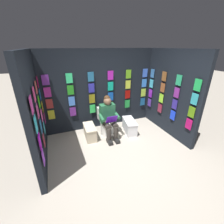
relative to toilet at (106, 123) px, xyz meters
The scene contains 8 objects.
ground_plane 1.59m from the toilet, 90.68° to the left, with size 30.00×30.00×0.00m, color #B2A899.
display_wall_back 0.99m from the toilet, 92.06° to the right, with size 3.43×0.14×2.33m.
display_wall_left 2.00m from the toilet, 162.55° to the left, with size 0.14×2.03×2.33m.
display_wall_right 1.97m from the toilet, 17.81° to the left, with size 0.14×2.03×2.33m.
toilet is the anchor object (origin of this frame).
person_reading 0.35m from the toilet, 90.18° to the left, with size 0.53×0.68×1.19m.
comic_longbox_near 0.54m from the toilet, ahead, with size 0.31×0.64×0.36m.
comic_longbox_far 0.71m from the toilet, 162.69° to the left, with size 0.42×0.72×0.38m.
Camera 1 is at (1.30, 2.16, 2.38)m, focal length 24.30 mm.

